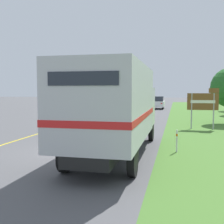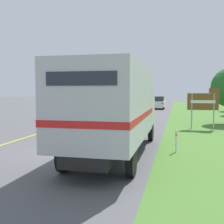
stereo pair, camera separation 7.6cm
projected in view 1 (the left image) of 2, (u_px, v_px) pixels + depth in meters
ground_plane at (69, 152)px, 11.90m from camera, size 200.00×200.00×0.00m
edge_line_yellow at (103, 114)px, 31.77m from camera, size 0.12×71.23×0.01m
centre_dash_near at (72, 150)px, 12.28m from camera, size 0.12×2.60×0.01m
centre_dash_mid_a at (108, 130)px, 18.70m from camera, size 0.12×2.60×0.01m
centre_dash_mid_b at (125, 120)px, 25.11m from camera, size 0.12×2.60×0.01m
centre_dash_far at (136, 114)px, 31.53m from camera, size 0.12×2.60×0.01m
centre_dash_farthest at (143, 110)px, 37.94m from camera, size 0.12×2.60×0.01m
horse_trailer_truck at (115, 107)px, 11.02m from camera, size 2.55×8.47×3.51m
lead_car_white at (106, 109)px, 25.73m from camera, size 1.80×4.18×1.75m
lead_car_white_ahead at (158, 102)px, 40.42m from camera, size 1.80×4.42×1.80m
lead_car_silver_ahead at (145, 99)px, 56.12m from camera, size 1.80×4.29×1.78m
highway_sign at (203, 103)px, 18.94m from camera, size 2.04×0.09×2.77m
delineator_post at (177, 140)px, 11.83m from camera, size 0.08×0.08×0.95m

